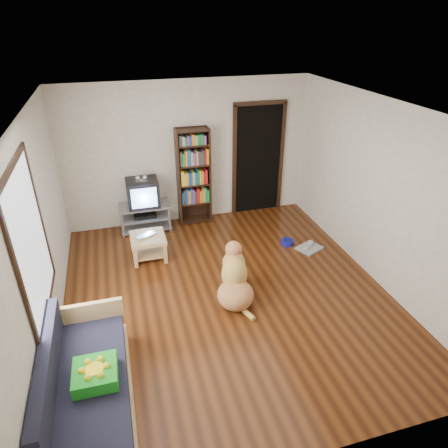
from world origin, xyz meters
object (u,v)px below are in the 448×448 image
object	(u,v)px
tv_stand	(145,216)
sofa	(86,387)
green_cushion	(95,374)
grey_rag	(309,248)
crt_tv	(143,192)
dog	(235,280)
dog_bowl	(287,242)
bookshelf	(193,172)
laptop	(148,236)
coffee_table	(148,243)

from	to	relation	value
tv_stand	sofa	distance (m)	3.76
green_cushion	grey_rag	xyz separation A→B (m)	(3.45, 2.23, -0.47)
grey_rag	crt_tv	distance (m)	3.09
dog	dog_bowl	bearing A→B (deg)	41.05
tv_stand	dog	world-z (taller)	dog
tv_stand	bookshelf	bearing A→B (deg)	5.63
laptop	dog	xyz separation A→B (m)	(1.04, -1.35, -0.12)
tv_stand	grey_rag	bearing A→B (deg)	-29.51
dog_bowl	laptop	bearing A→B (deg)	175.01
laptop	sofa	distance (m)	2.78
crt_tv	coffee_table	world-z (taller)	crt_tv
grey_rag	dog	world-z (taller)	dog
dog_bowl	bookshelf	distance (m)	2.12
laptop	dog	bearing A→B (deg)	-77.50
bookshelf	laptop	bearing A→B (deg)	-132.18
green_cushion	dog_bowl	world-z (taller)	green_cushion
grey_rag	coffee_table	bearing A→B (deg)	169.64
dog	tv_stand	bearing A→B (deg)	112.56
green_cushion	grey_rag	size ratio (longest dim) A/B	1.05
dog_bowl	tv_stand	xyz separation A→B (m)	(-2.30, 1.22, 0.23)
grey_rag	crt_tv	bearing A→B (deg)	150.13
sofa	green_cushion	bearing A→B (deg)	-28.65
laptop	crt_tv	size ratio (longest dim) A/B	0.56
sofa	dog	xyz separation A→B (m)	(1.96, 1.26, 0.04)
crt_tv	green_cushion	bearing A→B (deg)	-102.87
grey_rag	coffee_table	size ratio (longest dim) A/B	0.73
grey_rag	bookshelf	bearing A→B (deg)	136.51
green_cushion	coffee_table	distance (m)	2.83
dog_bowl	sofa	distance (m)	4.07
tv_stand	dog	bearing A→B (deg)	-67.44
dog_bowl	crt_tv	distance (m)	2.71
grey_rag	dog	distance (m)	1.87
laptop	grey_rag	distance (m)	2.72
laptop	sofa	bearing A→B (deg)	-134.40
coffee_table	sofa	bearing A→B (deg)	-109.15
grey_rag	laptop	bearing A→B (deg)	170.27
tv_stand	coffee_table	xyz separation A→B (m)	(-0.06, -0.99, 0.01)
bookshelf	grey_rag	bearing A→B (deg)	-43.49
sofa	dog	bearing A→B (deg)	32.83
tv_stand	coffee_table	size ratio (longest dim) A/B	1.64
green_cushion	sofa	distance (m)	0.27
coffee_table	dog_bowl	bearing A→B (deg)	-5.71
crt_tv	bookshelf	xyz separation A→B (m)	(0.95, 0.07, 0.26)
dog_bowl	grey_rag	size ratio (longest dim) A/B	0.55
dog_bowl	dog	world-z (taller)	dog
green_cushion	tv_stand	distance (m)	3.80
green_cushion	coffee_table	bearing A→B (deg)	74.71
dog_bowl	sofa	xyz separation A→B (m)	(-3.27, -2.41, 0.22)
crt_tv	bookshelf	distance (m)	0.99
laptop	dog_bowl	xyz separation A→B (m)	(2.36, -0.21, -0.37)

